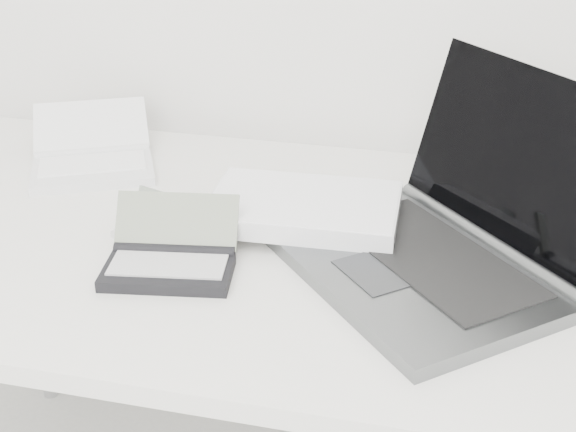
% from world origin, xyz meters
% --- Properties ---
extents(desk, '(1.60, 0.80, 0.73)m').
position_xyz_m(desk, '(0.00, 1.55, 0.68)').
color(desk, white).
rests_on(desk, ground).
extents(laptop_large, '(0.64, 0.56, 0.28)m').
position_xyz_m(laptop_large, '(0.13, 1.54, 0.78)').
color(laptop_large, '#5D6062').
rests_on(laptop_large, desk).
extents(netbook_open_white, '(0.32, 0.35, 0.08)m').
position_xyz_m(netbook_open_white, '(-0.47, 1.74, 0.75)').
color(netbook_open_white, white).
rests_on(netbook_open_white, desk).
extents(pda_silver, '(0.10, 0.10, 0.06)m').
position_xyz_m(pda_silver, '(-0.27, 1.51, 0.74)').
color(pda_silver, silver).
rests_on(pda_silver, desk).
extents(palmtop_charcoal, '(0.21, 0.18, 0.09)m').
position_xyz_m(palmtop_charcoal, '(-0.18, 1.41, 0.75)').
color(palmtop_charcoal, black).
rests_on(palmtop_charcoal, desk).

